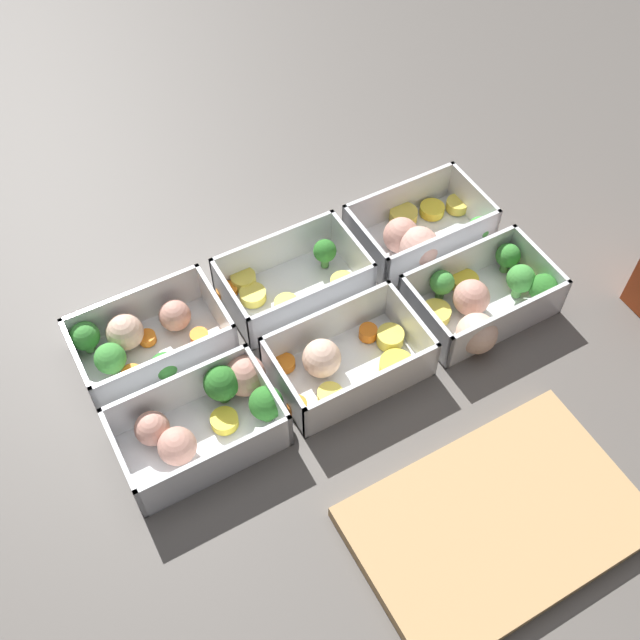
{
  "coord_description": "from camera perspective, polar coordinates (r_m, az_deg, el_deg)",
  "views": [
    {
      "loc": [
        0.26,
        0.46,
        0.72
      ],
      "look_at": [
        0.0,
        0.0,
        0.02
      ],
      "focal_mm": 42.0,
      "sensor_mm": 36.0,
      "label": 1
    }
  ],
  "objects": [
    {
      "name": "container_far_right",
      "position": [
        0.81,
        -8.38,
        -7.12
      ],
      "size": [
        0.18,
        0.12,
        0.06
      ],
      "color": "white",
      "rests_on": "ground_plane"
    },
    {
      "name": "container_far_center",
      "position": [
        0.84,
        1.95,
        -3.1
      ],
      "size": [
        0.17,
        0.11,
        0.06
      ],
      "color": "white",
      "rests_on": "ground_plane"
    },
    {
      "name": "container_far_left",
      "position": [
        0.91,
        12.43,
        1.58
      ],
      "size": [
        0.18,
        0.13,
        0.06
      ],
      "color": "white",
      "rests_on": "ground_plane"
    },
    {
      "name": "cutting_board",
      "position": [
        0.78,
        13.32,
        -14.72
      ],
      "size": [
        0.28,
        0.18,
        0.02
      ],
      "color": "tan",
      "rests_on": "ground_plane"
    },
    {
      "name": "container_near_center",
      "position": [
        0.91,
        -2.07,
        2.95
      ],
      "size": [
        0.17,
        0.11,
        0.06
      ],
      "color": "white",
      "rests_on": "ground_plane"
    },
    {
      "name": "container_near_left",
      "position": [
        0.97,
        7.61,
        6.59
      ],
      "size": [
        0.18,
        0.12,
        0.06
      ],
      "color": "white",
      "rests_on": "ground_plane"
    },
    {
      "name": "container_near_right",
      "position": [
        0.87,
        -13.3,
        -1.55
      ],
      "size": [
        0.17,
        0.11,
        0.06
      ],
      "color": "white",
      "rests_on": "ground_plane"
    },
    {
      "name": "ground_plane",
      "position": [
        0.89,
        0.0,
        -0.77
      ],
      "size": [
        4.0,
        4.0,
        0.0
      ],
      "primitive_type": "plane",
      "color": "#56514C"
    }
  ]
}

